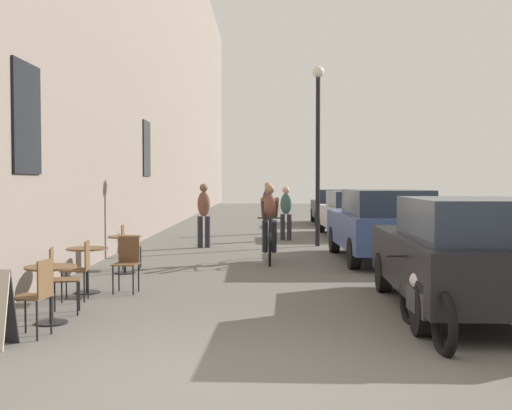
% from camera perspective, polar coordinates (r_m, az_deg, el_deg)
% --- Properties ---
extents(ground_plane, '(88.00, 88.00, 0.00)m').
position_cam_1_polar(ground_plane, '(5.78, -3.90, -15.80)').
color(ground_plane, '#5B5954').
extents(building_facade_left, '(0.54, 68.00, 13.72)m').
position_cam_1_polar(building_facade_left, '(20.50, -10.65, 16.48)').
color(building_facade_left, gray).
rests_on(building_facade_left, ground_plane).
extents(cafe_table_near, '(0.64, 0.64, 0.72)m').
position_cam_1_polar(cafe_table_near, '(8.36, -17.96, -6.61)').
color(cafe_table_near, black).
rests_on(cafe_table_near, ground_plane).
extents(cafe_chair_near_toward_street, '(0.43, 0.43, 0.89)m').
position_cam_1_polar(cafe_chair_near_toward_street, '(7.69, -19.11, -7.42)').
color(cafe_chair_near_toward_street, black).
rests_on(cafe_chair_near_toward_street, ground_plane).
extents(cafe_chair_near_toward_wall, '(0.45, 0.45, 0.89)m').
position_cam_1_polar(cafe_chair_near_toward_wall, '(8.91, -17.24, -6.08)').
color(cafe_chair_near_toward_wall, black).
rests_on(cafe_chair_near_toward_wall, ground_plane).
extents(cafe_table_mid, '(0.64, 0.64, 0.72)m').
position_cam_1_polar(cafe_table_mid, '(10.44, -14.96, -4.83)').
color(cafe_table_mid, black).
rests_on(cafe_table_mid, ground_plane).
extents(cafe_chair_mid_toward_street, '(0.40, 0.40, 0.89)m').
position_cam_1_polar(cafe_chair_mid_toward_street, '(10.36, -11.51, -4.88)').
color(cafe_chair_mid_toward_street, black).
rests_on(cafe_chair_mid_toward_street, ground_plane).
extents(cafe_chair_mid_toward_wall, '(0.42, 0.42, 0.89)m').
position_cam_1_polar(cafe_chair_mid_toward_wall, '(9.81, -15.54, -5.31)').
color(cafe_chair_mid_toward_wall, black).
rests_on(cafe_chair_mid_toward_wall, ground_plane).
extents(cafe_table_far, '(0.64, 0.64, 0.72)m').
position_cam_1_polar(cafe_table_far, '(12.48, -11.72, -3.66)').
color(cafe_table_far, black).
rests_on(cafe_table_far, ground_plane).
extents(cafe_chair_far_toward_street, '(0.41, 0.41, 0.89)m').
position_cam_1_polar(cafe_chair_far_toward_street, '(13.12, -11.44, -3.40)').
color(cafe_chair_far_toward_street, black).
rests_on(cafe_chair_far_toward_street, ground_plane).
extents(cyclist_on_bicycle, '(0.52, 1.76, 1.74)m').
position_cam_1_polar(cyclist_on_bicycle, '(13.96, 1.23, -1.81)').
color(cyclist_on_bicycle, black).
rests_on(cyclist_on_bicycle, ground_plane).
extents(pedestrian_near, '(0.36, 0.26, 1.71)m').
position_cam_1_polar(pedestrian_near, '(16.95, -4.72, -0.60)').
color(pedestrian_near, '#26262D').
rests_on(pedestrian_near, ground_plane).
extents(pedestrian_mid, '(0.38, 0.29, 1.62)m').
position_cam_1_polar(pedestrian_mid, '(19.01, 2.71, -0.46)').
color(pedestrian_mid, '#26262D').
rests_on(pedestrian_mid, ground_plane).
extents(pedestrian_far, '(0.35, 0.26, 1.74)m').
position_cam_1_polar(pedestrian_far, '(21.30, 1.07, 0.03)').
color(pedestrian_far, '#26262D').
rests_on(pedestrian_far, ground_plane).
extents(street_lamp, '(0.32, 0.32, 4.90)m').
position_cam_1_polar(street_lamp, '(17.42, 5.59, 6.54)').
color(street_lamp, black).
rests_on(street_lamp, ground_plane).
extents(parked_car_nearest, '(1.97, 4.44, 1.56)m').
position_cam_1_polar(parked_car_nearest, '(9.01, 18.18, -4.14)').
color(parked_car_nearest, black).
rests_on(parked_car_nearest, ground_plane).
extents(parked_car_second, '(1.98, 4.52, 1.59)m').
position_cam_1_polar(parked_car_second, '(14.39, 11.24, -1.67)').
color(parked_car_second, '#384C84').
rests_on(parked_car_second, ground_plane).
extents(parked_car_third, '(1.86, 4.17, 1.46)m').
position_cam_1_polar(parked_car_third, '(20.70, 8.54, -0.68)').
color(parked_car_third, '#B7B7BC').
rests_on(parked_car_third, ground_plane).
extents(parked_car_fourth, '(1.75, 4.05, 1.43)m').
position_cam_1_polar(parked_car_fourth, '(26.29, 7.01, -0.10)').
color(parked_car_fourth, black).
rests_on(parked_car_fourth, ground_plane).
extents(parked_motorcycle, '(0.62, 2.15, 0.92)m').
position_cam_1_polar(parked_motorcycle, '(7.56, 14.97, -8.39)').
color(parked_motorcycle, black).
rests_on(parked_motorcycle, ground_plane).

